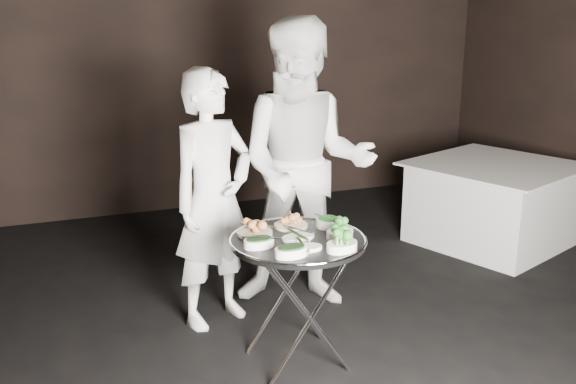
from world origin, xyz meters
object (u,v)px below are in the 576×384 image
object	(u,v)px
tray_stand	(298,296)
waiter_left	(213,200)
waiter_right	(305,167)
dining_table	(493,203)
serving_tray	(298,241)

from	to	relation	value
tray_stand	waiter_left	world-z (taller)	waiter_left
waiter_left	waiter_right	size ratio (longest dim) A/B	0.85
waiter_left	waiter_right	distance (m)	0.64
tray_stand	waiter_left	bearing A→B (deg)	113.24
tray_stand	dining_table	bearing A→B (deg)	28.48
serving_tray	waiter_right	xyz separation A→B (m)	(0.33, 0.72, 0.21)
serving_tray	waiter_right	size ratio (longest dim) A/B	0.39
tray_stand	serving_tray	world-z (taller)	serving_tray
serving_tray	waiter_right	bearing A→B (deg)	65.10
tray_stand	dining_table	size ratio (longest dim) A/B	0.60
serving_tray	dining_table	size ratio (longest dim) A/B	0.61
waiter_left	dining_table	world-z (taller)	waiter_left
serving_tray	waiter_right	distance (m)	0.82
serving_tray	waiter_left	world-z (taller)	waiter_left
serving_tray	waiter_left	xyz separation A→B (m)	(-0.29, 0.67, 0.07)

